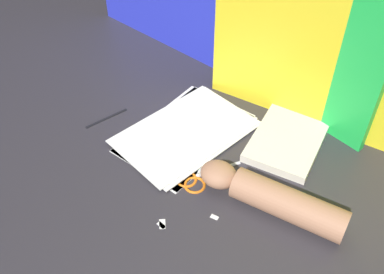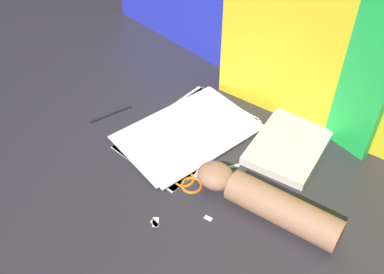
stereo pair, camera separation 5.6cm
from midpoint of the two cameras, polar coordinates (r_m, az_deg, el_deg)
ground_plane at (r=1.11m, az=-2.36°, el=-2.91°), size 6.00×6.00×0.00m
backdrop_panel_center at (r=1.19m, az=10.74°, el=12.57°), size 0.55×0.08×0.41m
paper_stack at (r=1.17m, az=-2.13°, el=0.52°), size 0.26×0.37×0.01m
book_closed at (r=1.16m, az=10.61°, el=-0.54°), size 0.21×0.26×0.02m
scissors at (r=1.07m, az=-0.80°, el=-4.90°), size 0.11×0.17×0.01m
hand_forearm at (r=1.00m, az=8.64°, el=-7.64°), size 0.35×0.14×0.07m
paper_scrap_near at (r=1.10m, az=-5.90°, el=-4.06°), size 0.02×0.01×0.00m
paper_scrap_mid at (r=1.00m, az=1.25°, el=-10.17°), size 0.02×0.01×0.00m
paper_scrap_far at (r=0.99m, az=-5.43°, el=-10.98°), size 0.03×0.03×0.00m
paper_scrap_side at (r=0.99m, az=-5.56°, el=-11.13°), size 0.02×0.01×0.00m
pen at (r=1.25m, az=-12.10°, el=2.40°), size 0.03×0.12×0.01m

